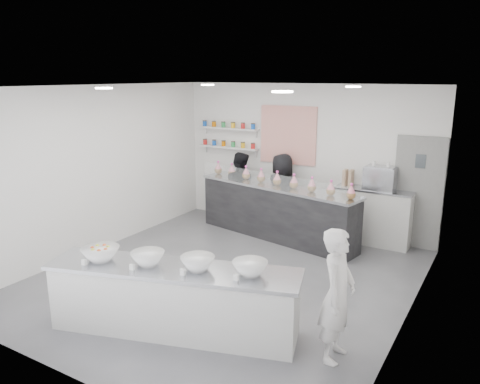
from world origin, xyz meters
name	(u,v)px	position (x,y,z in m)	size (l,w,h in m)	color
floor	(226,278)	(0.00, 0.00, 0.00)	(6.00, 6.00, 0.00)	#515156
ceiling	(225,86)	(0.00, 0.00, 3.00)	(6.00, 6.00, 0.00)	white
back_wall	(303,158)	(0.00, 3.00, 1.50)	(5.50, 5.50, 0.00)	white
left_wall	(98,169)	(-2.75, 0.00, 1.50)	(6.00, 6.00, 0.00)	white
right_wall	(413,213)	(2.75, 0.00, 1.50)	(6.00, 6.00, 0.00)	white
back_door	(418,193)	(2.30, 2.97, 1.05)	(0.88, 0.04, 2.10)	gray
pattern_panel	(288,135)	(-0.35, 2.98, 1.95)	(1.25, 0.03, 1.20)	#E84D3F
jar_shelf_lower	(229,147)	(-1.75, 2.90, 1.60)	(1.45, 0.22, 0.04)	silver
jar_shelf_upper	(229,128)	(-1.75, 2.90, 2.02)	(1.45, 0.22, 0.04)	silver
preserve_jars	(228,135)	(-1.75, 2.88, 1.88)	(1.45, 0.10, 0.56)	red
downlight_0	(104,88)	(-1.40, -1.00, 2.98)	(0.24, 0.24, 0.02)	white
downlight_1	(282,92)	(1.40, -1.00, 2.98)	(0.24, 0.24, 0.02)	white
downlight_2	(208,85)	(-1.40, 1.60, 2.98)	(0.24, 0.24, 0.02)	white
downlight_3	(353,87)	(1.40, 1.60, 2.98)	(0.24, 0.24, 0.02)	white
prep_counter	(174,300)	(0.29, -1.68, 0.43)	(3.18, 0.72, 0.87)	silver
back_bar	(276,212)	(-0.17, 2.13, 0.54)	(3.47, 0.64, 1.08)	black
sneeze_guard	(267,180)	(-0.23, 1.83, 1.22)	(3.42, 0.01, 0.29)	white
espresso_ledge	(372,216)	(1.55, 2.78, 0.54)	(1.45, 0.46, 1.07)	silver
espresso_machine	(380,179)	(1.64, 2.78, 1.29)	(0.56, 0.39, 0.43)	#93969E
cup_stacks	(348,178)	(1.03, 2.78, 1.23)	(0.24, 0.24, 0.32)	tan
prep_bowls	(172,261)	(0.29, -1.68, 0.95)	(2.37, 0.52, 0.17)	white
label_cards	(134,277)	(0.13, -2.19, 0.90)	(2.01, 0.04, 0.07)	white
cookie_bags	(277,178)	(-0.17, 2.13, 1.22)	(3.36, 0.16, 0.28)	pink
woman_prep	(337,295)	(2.23, -1.20, 0.78)	(0.57, 0.37, 1.56)	silver
staff_left	(240,189)	(-1.23, 2.51, 0.79)	(0.77, 0.60, 1.59)	black
staff_right	(282,193)	(-0.28, 2.59, 0.81)	(0.79, 0.52, 1.62)	black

